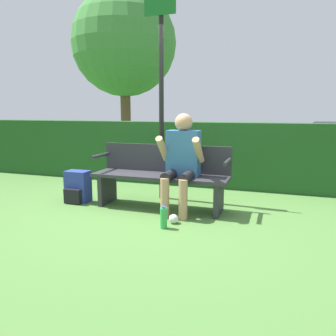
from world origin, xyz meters
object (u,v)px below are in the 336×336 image
person_seated (181,158)px  signpost (161,88)px  backpack (77,187)px  water_bottle (164,218)px  park_bench (161,175)px  tree (124,44)px

person_seated → signpost: 1.16m
signpost → backpack: bearing=-151.4°
backpack → water_bottle: (1.55, -0.63, -0.10)m
park_bench → tree: 5.92m
person_seated → park_bench: bearing=162.2°
park_bench → person_seated: 0.42m
signpost → tree: 5.05m
park_bench → signpost: 1.27m
person_seated → water_bottle: bearing=-90.6°
water_bottle → tree: 6.81m
backpack → signpost: 1.88m
water_bottle → backpack: bearing=158.0°
park_bench → tree: size_ratio=0.40×
park_bench → water_bottle: (0.31, -0.78, -0.33)m
water_bottle → tree: tree is taller
park_bench → tree: tree is taller
person_seated → backpack: 1.64m
backpack → tree: tree is taller
water_bottle → tree: bearing=119.8°
park_bench → signpost: bearing=109.8°
park_bench → person_seated: person_seated is taller
signpost → tree: tree is taller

